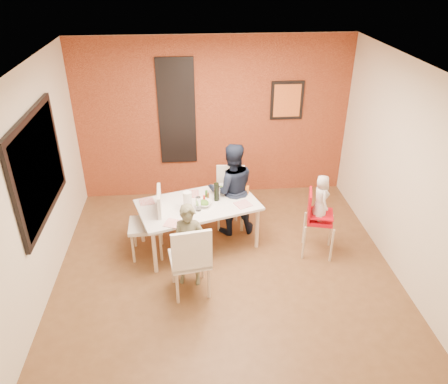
{
  "coord_description": "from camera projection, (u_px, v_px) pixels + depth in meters",
  "views": [
    {
      "loc": [
        -0.43,
        -4.63,
        3.8
      ],
      "look_at": [
        0.0,
        0.3,
        1.05
      ],
      "focal_mm": 35.0,
      "sensor_mm": 36.0,
      "label": 1
    }
  ],
  "objects": [
    {
      "name": "brick_accent_wall",
      "position": [
        214.0,
        120.0,
        7.2
      ],
      "size": [
        4.5,
        0.02,
        2.7
      ],
      "primitive_type": "cube",
      "color": "maroon",
      "rests_on": "ground"
    },
    {
      "name": "child_far",
      "position": [
        232.0,
        189.0,
        6.42
      ],
      "size": [
        0.74,
        0.61,
        1.44
      ],
      "primitive_type": "imported",
      "rotation": [
        0.0,
        0.0,
        3.23
      ],
      "color": "black",
      "rests_on": "ground"
    },
    {
      "name": "condiment_brown",
      "position": [
        208.0,
        197.0,
        6.15
      ],
      "size": [
        0.03,
        0.03,
        0.13
      ],
      "primitive_type": "cylinder",
      "color": "brown",
      "rests_on": "dining_table"
    },
    {
      "name": "plate_near_right",
      "position": [
        243.0,
        204.0,
        6.09
      ],
      "size": [
        0.27,
        0.27,
        0.01
      ],
      "primitive_type": "cube",
      "rotation": [
        0.0,
        0.0,
        0.43
      ],
      "color": "white",
      "rests_on": "dining_table"
    },
    {
      "name": "paper_towel_roll",
      "position": [
        188.0,
        201.0,
        5.92
      ],
      "size": [
        0.12,
        0.12,
        0.27
      ],
      "primitive_type": "cylinder",
      "color": "white",
      "rests_on": "dining_table"
    },
    {
      "name": "picture_window_frame",
      "position": [
        38.0,
        167.0,
        5.16
      ],
      "size": [
        0.05,
        1.7,
        1.3
      ],
      "primitive_type": "cube",
      "color": "black",
      "rests_on": "wall_left"
    },
    {
      "name": "salad_bowl_a",
      "position": [
        203.0,
        203.0,
        6.07
      ],
      "size": [
        0.3,
        0.3,
        0.06
      ],
      "primitive_type": "imported",
      "rotation": [
        0.0,
        0.0,
        -0.31
      ],
      "color": "white",
      "rests_on": "dining_table"
    },
    {
      "name": "chair_near",
      "position": [
        191.0,
        258.0,
        5.22
      ],
      "size": [
        0.54,
        0.54,
        1.02
      ],
      "rotation": [
        0.0,
        0.0,
        3.29
      ],
      "color": "white",
      "rests_on": "ground"
    },
    {
      "name": "chair_left",
      "position": [
        152.0,
        219.0,
        5.99
      ],
      "size": [
        0.48,
        0.48,
        1.0
      ],
      "rotation": [
        0.0,
        0.0,
        4.75
      ],
      "color": "silver",
      "rests_on": "ground"
    },
    {
      "name": "wine_glass_a",
      "position": [
        198.0,
        204.0,
        5.91
      ],
      "size": [
        0.07,
        0.07,
        0.21
      ],
      "primitive_type": "cylinder",
      "color": "white",
      "rests_on": "dining_table"
    },
    {
      "name": "wall_right",
      "position": [
        406.0,
        175.0,
        5.42
      ],
      "size": [
        0.02,
        4.5,
        2.7
      ],
      "primitive_type": "cube",
      "color": "#EFE3C6",
      "rests_on": "ground"
    },
    {
      "name": "plate_far_left",
      "position": [
        147.0,
        201.0,
        6.16
      ],
      "size": [
        0.24,
        0.24,
        0.01
      ],
      "primitive_type": "cube",
      "rotation": [
        0.0,
        0.0,
        0.22
      ],
      "color": "white",
      "rests_on": "dining_table"
    },
    {
      "name": "glassblock_strip",
      "position": [
        177.0,
        112.0,
        7.07
      ],
      "size": [
        0.55,
        0.03,
        1.7
      ],
      "primitive_type": "cube",
      "color": "silver",
      "rests_on": "wall_back"
    },
    {
      "name": "wall_back",
      "position": [
        214.0,
        119.0,
        7.21
      ],
      "size": [
        4.5,
        0.02,
        2.7
      ],
      "primitive_type": "cube",
      "color": "#EFE3C6",
      "rests_on": "ground"
    },
    {
      "name": "high_chair",
      "position": [
        317.0,
        217.0,
        6.01
      ],
      "size": [
        0.49,
        0.49,
        0.97
      ],
      "rotation": [
        0.0,
        0.0,
        1.31
      ],
      "color": "red",
      "rests_on": "ground"
    },
    {
      "name": "glassblock_surround",
      "position": [
        177.0,
        112.0,
        7.06
      ],
      "size": [
        0.6,
        0.03,
        1.76
      ],
      "primitive_type": "cube",
      "color": "black",
      "rests_on": "wall_back"
    },
    {
      "name": "chair_far",
      "position": [
        230.0,
        193.0,
        6.73
      ],
      "size": [
        0.47,
        0.47,
        0.93
      ],
      "rotation": [
        0.0,
        0.0,
        -0.1
      ],
      "color": "white",
      "rests_on": "ground"
    },
    {
      "name": "condiment_green",
      "position": [
        206.0,
        195.0,
        6.17
      ],
      "size": [
        0.04,
        0.04,
        0.15
      ],
      "primitive_type": "cylinder",
      "color": "#347326",
      "rests_on": "dining_table"
    },
    {
      "name": "plate_near_left",
      "position": [
        173.0,
        223.0,
        5.67
      ],
      "size": [
        0.26,
        0.26,
        0.01
      ],
      "primitive_type": "cube",
      "rotation": [
        0.0,
        0.0,
        -0.37
      ],
      "color": "white",
      "rests_on": "dining_table"
    },
    {
      "name": "wine_glass_b",
      "position": [
        218.0,
        193.0,
        6.17
      ],
      "size": [
        0.07,
        0.07,
        0.21
      ],
      "primitive_type": "cylinder",
      "color": "white",
      "rests_on": "dining_table"
    },
    {
      "name": "art_print_frame",
      "position": [
        287.0,
        100.0,
        7.13
      ],
      "size": [
        0.54,
        0.03,
        0.64
      ],
      "primitive_type": "cube",
      "color": "black",
      "rests_on": "wall_back"
    },
    {
      "name": "condiment_red",
      "position": [
        204.0,
        199.0,
        6.1
      ],
      "size": [
        0.03,
        0.03,
        0.12
      ],
      "primitive_type": "cylinder",
      "color": "red",
      "rests_on": "dining_table"
    },
    {
      "name": "art_print_canvas",
      "position": [
        287.0,
        101.0,
        7.11
      ],
      "size": [
        0.44,
        0.01,
        0.54
      ],
      "primitive_type": "cube",
      "color": "orange",
      "rests_on": "wall_back"
    },
    {
      "name": "ground",
      "position": [
        226.0,
        270.0,
        5.91
      ],
      "size": [
        4.5,
        4.5,
        0.0
      ],
      "primitive_type": "plane",
      "color": "brown",
      "rests_on": "ground"
    },
    {
      "name": "child_near",
      "position": [
        189.0,
        246.0,
        5.44
      ],
      "size": [
        0.45,
        0.33,
        1.14
      ],
      "primitive_type": "imported",
      "rotation": [
        0.0,
        0.0,
        -0.15
      ],
      "color": "brown",
      "rests_on": "ground"
    },
    {
      "name": "wall_left",
      "position": [
        34.0,
        190.0,
        5.08
      ],
      "size": [
        0.02,
        4.5,
        2.7
      ],
      "primitive_type": "cube",
      "color": "#EFE3C6",
      "rests_on": "ground"
    },
    {
      "name": "toddler",
      "position": [
        321.0,
        198.0,
        5.85
      ],
      "size": [
        0.23,
        0.33,
        0.65
      ],
      "primitive_type": "imported",
      "rotation": [
        0.0,
        0.0,
        1.65
      ],
      "color": "beige",
      "rests_on": "high_chair"
    },
    {
      "name": "salad_bowl_b",
      "position": [
        219.0,
        189.0,
        6.43
      ],
      "size": [
        0.29,
        0.29,
        0.05
      ],
      "primitive_type": "imported",
      "rotation": [
        0.0,
        0.0,
        -0.38
      ],
      "color": "silver",
      "rests_on": "dining_table"
    },
    {
      "name": "sippy_cup",
      "position": [
        247.0,
        190.0,
        6.36
      ],
      "size": [
        0.07,
        0.07,
        0.11
      ],
      "primitive_type": "cylinder",
      "color": "orange",
      "rests_on": "dining_table"
    },
    {
      "name": "wall_front",
      "position": [
        253.0,
        320.0,
        3.29
      ],
      "size": [
        4.5,
        0.02,
        2.7
      ],
      "primitive_type": "cube",
      "color": "#EFE3C6",
      "rests_on": "ground"
    },
    {
      "name": "picture_window_pane",
      "position": [
        39.0,
        167.0,
        5.16
      ],
      "size": [
        0.02,
        1.55,
        1.15
      ],
      "primitive_type": "cube",
      "color": "black",
      "rests_on": "wall_left"
    },
    {
      "name": "wine_bottle",
      "position": [
        216.0,
        192.0,
        6.13
      ],
      "size": [
        0.07,
        0.07,
        0.27
      ],
      "primitive_type": "cylinder",
      "color": "black",
      "rests_on": "dining_table"
    },
    {
      "name": "dining_table",
      "position": [
        198.0,
        208.0,
        6.14
      ],
      "size": [
        1.84,
        1.36,
        0.69
      ],
      "rotation": [
        0.0,
        0.0,
        0.3
      ],
      "color": "white",
      "rests_on": "ground"
    },
    {
      "name": "plate_far_mid",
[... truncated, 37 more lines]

